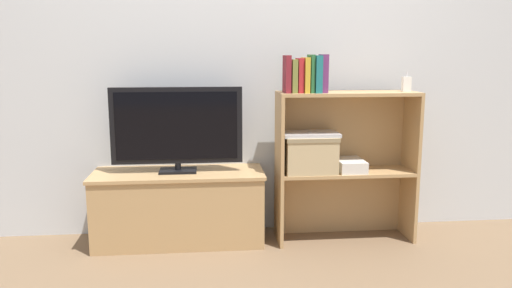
# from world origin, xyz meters

# --- Properties ---
(ground_plane) EXTENTS (16.00, 16.00, 0.00)m
(ground_plane) POSITION_xyz_m (0.00, 0.00, 0.00)
(ground_plane) COLOR brown
(wall_back) EXTENTS (10.00, 0.05, 2.40)m
(wall_back) POSITION_xyz_m (0.00, 0.40, 1.20)
(wall_back) COLOR silver
(wall_back) RESTS_ON ground_plane
(tv_stand) EXTENTS (1.02, 0.39, 0.44)m
(tv_stand) POSITION_xyz_m (-0.47, 0.18, 0.22)
(tv_stand) COLOR tan
(tv_stand) RESTS_ON ground_plane
(tv) EXTENTS (0.77, 0.14, 0.51)m
(tv) POSITION_xyz_m (-0.47, 0.18, 0.71)
(tv) COLOR black
(tv) RESTS_ON tv_stand
(bookshelf_lower_tier) EXTENTS (0.84, 0.27, 0.44)m
(bookshelf_lower_tier) POSITION_xyz_m (0.55, 0.19, 0.27)
(bookshelf_lower_tier) COLOR tan
(bookshelf_lower_tier) RESTS_ON ground_plane
(bookshelf_upper_tier) EXTENTS (0.84, 0.27, 0.48)m
(bookshelf_upper_tier) POSITION_xyz_m (0.55, 0.19, 0.73)
(bookshelf_upper_tier) COLOR tan
(bookshelf_upper_tier) RESTS_ON bookshelf_lower_tier
(book_maroon) EXTENTS (0.03, 0.14, 0.21)m
(book_maroon) POSITION_xyz_m (0.18, 0.10, 1.02)
(book_maroon) COLOR maroon
(book_maroon) RESTS_ON bookshelf_upper_tier
(book_olive) EXTENTS (0.03, 0.13, 0.19)m
(book_olive) POSITION_xyz_m (0.21, 0.10, 1.01)
(book_olive) COLOR olive
(book_olive) RESTS_ON bookshelf_upper_tier
(book_crimson) EXTENTS (0.03, 0.12, 0.20)m
(book_crimson) POSITION_xyz_m (0.25, 0.10, 1.01)
(book_crimson) COLOR #B22328
(book_crimson) RESTS_ON bookshelf_upper_tier
(book_mustard) EXTENTS (0.03, 0.15, 0.20)m
(book_mustard) POSITION_xyz_m (0.28, 0.10, 1.02)
(book_mustard) COLOR gold
(book_mustard) RESTS_ON bookshelf_upper_tier
(book_forest) EXTENTS (0.02, 0.14, 0.22)m
(book_forest) POSITION_xyz_m (0.32, 0.10, 1.02)
(book_forest) COLOR #286638
(book_forest) RESTS_ON bookshelf_upper_tier
(book_teal) EXTENTS (0.04, 0.16, 0.21)m
(book_teal) POSITION_xyz_m (0.35, 0.10, 1.02)
(book_teal) COLOR #1E7075
(book_teal) RESTS_ON bookshelf_upper_tier
(book_plum) EXTENTS (0.03, 0.12, 0.22)m
(book_plum) POSITION_xyz_m (0.39, 0.10, 1.02)
(book_plum) COLOR #6B2D66
(book_plum) RESTS_ON bookshelf_upper_tier
(baby_monitor) EXTENTS (0.05, 0.04, 0.12)m
(baby_monitor) POSITION_xyz_m (0.91, 0.14, 0.96)
(baby_monitor) COLOR white
(baby_monitor) RESTS_ON bookshelf_upper_tier
(storage_basket_left) EXTENTS (0.31, 0.24, 0.22)m
(storage_basket_left) POSITION_xyz_m (0.32, 0.12, 0.56)
(storage_basket_left) COLOR tan
(storage_basket_left) RESTS_ON bookshelf_lower_tier
(laptop) EXTENTS (0.33, 0.21, 0.02)m
(laptop) POSITION_xyz_m (0.32, 0.12, 0.67)
(laptop) COLOR #BCBCC1
(laptop) RESTS_ON storage_basket_left
(magazine_stack) EXTENTS (0.16, 0.23, 0.07)m
(magazine_stack) POSITION_xyz_m (0.57, 0.13, 0.47)
(magazine_stack) COLOR silver
(magazine_stack) RESTS_ON bookshelf_lower_tier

